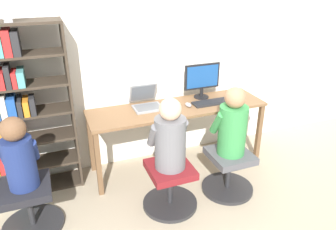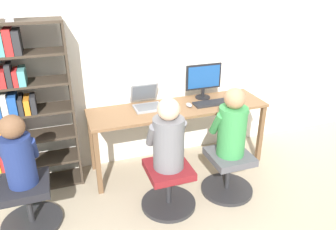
% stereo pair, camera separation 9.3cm
% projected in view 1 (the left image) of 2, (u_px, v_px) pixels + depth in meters
% --- Properties ---
extents(ground_plane, '(14.00, 14.00, 0.00)m').
position_uv_depth(ground_plane, '(186.00, 177.00, 3.66)').
color(ground_plane, tan).
extents(wall_back, '(10.00, 0.05, 2.60)m').
position_uv_depth(wall_back, '(166.00, 49.00, 3.65)').
color(wall_back, white).
rests_on(wall_back, ground_plane).
extents(desk, '(1.97, 0.55, 0.74)m').
position_uv_depth(desk, '(178.00, 113.00, 3.62)').
color(desk, brown).
rests_on(desk, ground_plane).
extents(desktop_monitor, '(0.43, 0.17, 0.40)m').
position_uv_depth(desktop_monitor, '(202.00, 80.00, 3.75)').
color(desktop_monitor, black).
rests_on(desktop_monitor, desk).
extents(laptop, '(0.30, 0.34, 0.24)m').
position_uv_depth(laptop, '(146.00, 103.00, 3.56)').
color(laptop, gray).
rests_on(laptop, desk).
extents(keyboard, '(0.42, 0.16, 0.03)m').
position_uv_depth(keyboard, '(211.00, 102.00, 3.67)').
color(keyboard, '#232326').
rests_on(keyboard, desk).
extents(computer_mouse_by_keyboard, '(0.06, 0.10, 0.04)m').
position_uv_depth(computer_mouse_by_keyboard, '(188.00, 105.00, 3.59)').
color(computer_mouse_by_keyboard, '#99999E').
rests_on(computer_mouse_by_keyboard, desk).
extents(office_chair_left, '(0.53, 0.53, 0.45)m').
position_uv_depth(office_chair_left, '(229.00, 171.00, 3.36)').
color(office_chair_left, '#262628').
rests_on(office_chair_left, ground_plane).
extents(office_chair_right, '(0.53, 0.53, 0.45)m').
position_uv_depth(office_chair_right, '(170.00, 186.00, 3.13)').
color(office_chair_right, '#262628').
rests_on(office_chair_right, ground_plane).
extents(person_at_monitor, '(0.34, 0.31, 0.69)m').
position_uv_depth(person_at_monitor, '(233.00, 125.00, 3.14)').
color(person_at_monitor, '#388C47').
rests_on(person_at_monitor, office_chair_left).
extents(person_at_laptop, '(0.35, 0.32, 0.68)m').
position_uv_depth(person_at_laptop, '(170.00, 137.00, 2.92)').
color(person_at_laptop, slate).
rests_on(person_at_laptop, office_chair_right).
extents(bookshelf, '(0.91, 0.31, 1.72)m').
position_uv_depth(bookshelf, '(10.00, 112.00, 3.07)').
color(bookshelf, '#382D23').
rests_on(bookshelf, ground_plane).
extents(desk_clock, '(0.19, 0.03, 0.21)m').
position_uv_depth(desk_clock, '(6.00, 9.00, 2.67)').
color(desk_clock, '#B2B2B7').
rests_on(desk_clock, bookshelf).
extents(office_chair_side, '(0.53, 0.53, 0.45)m').
position_uv_depth(office_chair_side, '(30.00, 206.00, 2.86)').
color(office_chair_side, '#262628').
rests_on(office_chair_side, ground_plane).
extents(person_near_shelf, '(0.30, 0.28, 0.64)m').
position_uv_depth(person_near_shelf, '(19.00, 155.00, 2.65)').
color(person_near_shelf, navy).
rests_on(person_near_shelf, office_chair_side).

